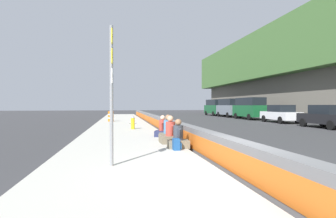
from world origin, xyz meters
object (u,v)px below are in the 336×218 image
(parked_car_far, at_px, (229,107))
(fire_hydrant, at_px, (133,122))
(route_sign_post, at_px, (112,84))
(construction_barrel, at_px, (111,116))
(parked_car_third, at_px, (327,116))
(seated_person_middle, at_px, (170,135))
(seated_person_rear, at_px, (168,132))
(parked_car_fourth, at_px, (280,114))
(parked_car_midline, at_px, (250,108))
(seated_person_foreground, at_px, (178,139))
(parked_car_farther, at_px, (215,107))
(backpack, at_px, (177,144))
(seated_person_far, at_px, (163,130))

(parked_car_far, bearing_deg, fire_hydrant, 141.49)
(route_sign_post, bearing_deg, fire_hydrant, -5.68)
(construction_barrel, distance_m, parked_car_third, 18.03)
(parked_car_third, bearing_deg, fire_hydrant, 89.07)
(parked_car_third, bearing_deg, seated_person_middle, 116.67)
(seated_person_rear, distance_m, construction_barrel, 14.54)
(parked_car_fourth, distance_m, parked_car_midline, 6.08)
(seated_person_foreground, bearing_deg, parked_car_farther, -22.50)
(seated_person_middle, bearing_deg, backpack, 176.61)
(parked_car_far, bearing_deg, seated_person_foreground, 153.25)
(seated_person_far, relative_size, construction_barrel, 1.11)
(fire_hydrant, xyz_separation_m, seated_person_foreground, (-7.91, -1.27, -0.12))
(route_sign_post, distance_m, seated_person_far, 6.73)
(parked_car_third, bearing_deg, seated_person_rear, 113.32)
(fire_hydrant, height_order, parked_car_farther, parked_car_farther)
(seated_person_rear, relative_size, seated_person_far, 1.08)
(construction_barrel, height_order, parked_car_far, parked_car_far)
(route_sign_post, relative_size, parked_car_midline, 0.70)
(parked_car_midline, bearing_deg, fire_hydrant, 129.85)
(fire_hydrant, distance_m, seated_person_rear, 5.91)
(backpack, bearing_deg, seated_person_middle, -3.39)
(route_sign_post, bearing_deg, parked_car_far, -28.38)
(seated_person_foreground, bearing_deg, seated_person_rear, -0.29)
(fire_hydrant, height_order, parked_car_far, parked_car_far)
(seated_person_rear, relative_size, parked_car_farther, 0.22)
(seated_person_foreground, height_order, parked_car_fourth, parked_car_fourth)
(seated_person_middle, bearing_deg, fire_hydrant, 10.14)
(seated_person_far, bearing_deg, seated_person_foreground, -179.91)
(seated_person_far, height_order, parked_car_midline, parked_car_midline)
(parked_car_fourth, xyz_separation_m, parked_car_farther, (17.59, 0.06, 0.49))
(seated_person_foreground, xyz_separation_m, backpack, (-0.47, 0.16, -0.13))
(seated_person_middle, distance_m, seated_person_far, 2.36)
(parked_car_midline, distance_m, parked_car_farther, 11.52)
(seated_person_far, distance_m, parked_car_fourth, 16.58)
(fire_hydrant, bearing_deg, parked_car_midline, -50.15)
(seated_person_middle, xyz_separation_m, backpack, (-1.67, 0.10, -0.16))
(seated_person_far, distance_m, parked_car_third, 13.52)
(seated_person_rear, relative_size, parked_car_fourth, 0.25)
(route_sign_post, distance_m, construction_barrel, 18.98)
(seated_person_rear, relative_size, construction_barrel, 1.19)
(seated_person_middle, xyz_separation_m, parked_car_midline, (18.64, -13.07, 0.86))
(parked_car_third, height_order, parked_car_farther, parked_car_farther)
(seated_person_foreground, distance_m, seated_person_rear, 2.14)
(construction_barrel, relative_size, parked_car_midline, 0.18)
(fire_hydrant, bearing_deg, construction_barrel, 11.11)
(route_sign_post, bearing_deg, parked_car_farther, -24.30)
(parked_car_third, relative_size, parked_car_fourth, 1.00)
(parked_car_third, xyz_separation_m, parked_car_midline, (12.15, -0.15, 0.49))
(fire_hydrant, xyz_separation_m, seated_person_rear, (-5.77, -1.28, -0.09))
(construction_barrel, bearing_deg, parked_car_midline, -77.79)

